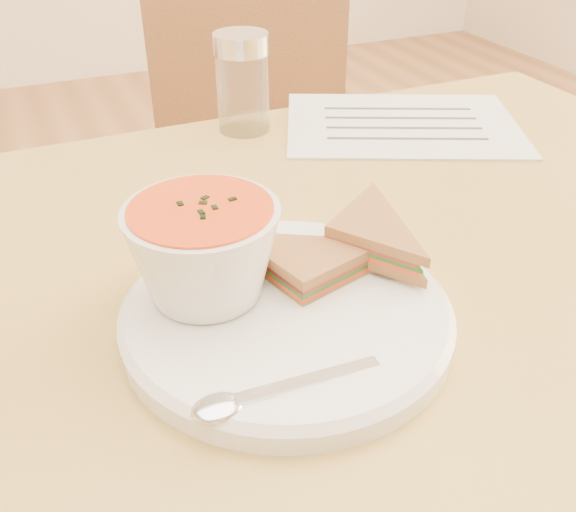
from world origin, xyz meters
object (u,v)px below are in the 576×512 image
soup_bowl (204,256)px  condiment_shaker (243,83)px  plate (287,316)px  chair_far (264,231)px  dining_table (334,488)px

soup_bowl → condiment_shaker: 0.39m
plate → condiment_shaker: condiment_shaker is taller
chair_far → condiment_shaker: size_ratio=6.93×
dining_table → chair_far: chair_far is taller
plate → soup_bowl: bearing=145.5°
dining_table → chair_far: bearing=77.1°
plate → condiment_shaker: bearing=74.2°
soup_bowl → plate: bearing=-34.5°
dining_table → soup_bowl: size_ratio=8.47×
soup_bowl → dining_table: bearing=18.5°
chair_far → condiment_shaker: condiment_shaker is taller
soup_bowl → condiment_shaker: (0.16, 0.35, 0.01)m
chair_far → plate: bearing=84.1°
dining_table → soup_bowl: bearing=-161.5°
dining_table → condiment_shaker: bearing=88.9°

